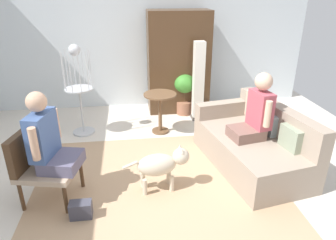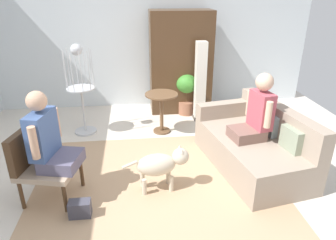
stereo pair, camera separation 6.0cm
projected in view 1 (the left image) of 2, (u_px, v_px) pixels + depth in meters
ground_plane at (161, 174)px, 4.03m from camera, size 6.97×6.97×0.00m
back_wall at (145, 34)px, 5.90m from camera, size 6.41×0.12×2.80m
area_rug at (157, 182)px, 3.84m from camera, size 3.00×2.46×0.01m
couch at (253, 144)px, 4.15m from camera, size 1.23×1.83×0.82m
armchair at (39, 161)px, 3.39m from camera, size 0.71×0.70×0.84m
person_on_couch at (256, 112)px, 3.91m from camera, size 0.52×0.50×0.86m
person_on_armchair at (48, 139)px, 3.27m from camera, size 0.54×0.56×0.87m
round_end_table at (160, 106)px, 5.00m from camera, size 0.53×0.53×0.67m
dog at (161, 164)px, 3.61m from camera, size 0.79×0.30×0.54m
bird_cage_stand at (79, 87)px, 4.84m from camera, size 0.44×0.44×1.47m
potted_plant at (185, 91)px, 5.74m from camera, size 0.39×0.39×0.78m
column_lamp at (198, 82)px, 5.42m from camera, size 0.20×0.20×1.41m
armoire_cabinet at (178, 62)px, 5.78m from camera, size 1.14×0.56×1.88m
handbag at (81, 210)px, 3.24m from camera, size 0.23×0.13×0.19m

